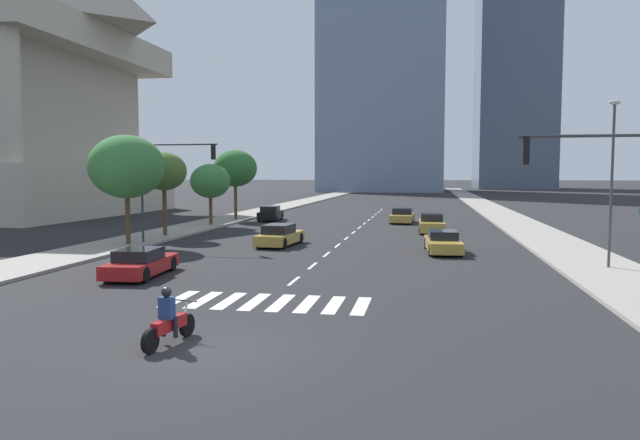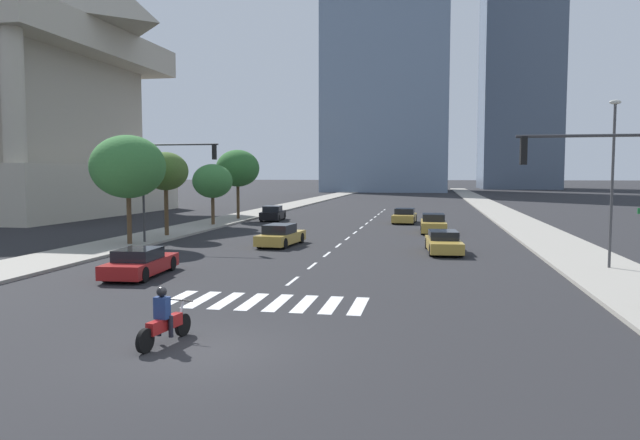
% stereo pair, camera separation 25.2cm
% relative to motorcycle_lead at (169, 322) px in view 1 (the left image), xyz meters
% --- Properties ---
extents(ground_plane, '(800.00, 800.00, 0.00)m').
position_rel_motorcycle_lead_xyz_m(ground_plane, '(1.15, -0.29, -0.58)').
color(ground_plane, '#232326').
extents(sidewalk_east, '(4.00, 260.00, 0.15)m').
position_rel_motorcycle_lead_xyz_m(sidewalk_east, '(14.10, 29.71, -0.51)').
color(sidewalk_east, gray).
rests_on(sidewalk_east, ground).
extents(sidewalk_west, '(4.00, 260.00, 0.15)m').
position_rel_motorcycle_lead_xyz_m(sidewalk_west, '(-11.79, 29.71, -0.51)').
color(sidewalk_west, gray).
rests_on(sidewalk_west, ground).
extents(crosswalk_near, '(6.75, 2.70, 0.01)m').
position_rel_motorcycle_lead_xyz_m(crosswalk_near, '(1.15, 5.20, -0.58)').
color(crosswalk_near, silver).
rests_on(crosswalk_near, ground).
extents(lane_divider_center, '(0.14, 50.00, 0.01)m').
position_rel_motorcycle_lead_xyz_m(lane_divider_center, '(1.15, 33.20, -0.58)').
color(lane_divider_center, silver).
rests_on(lane_divider_center, ground).
extents(motorcycle_lead, '(0.72, 2.21, 1.49)m').
position_rel_motorcycle_lead_xyz_m(motorcycle_lead, '(0.00, 0.00, 0.00)').
color(motorcycle_lead, black).
rests_on(motorcycle_lead, ground).
extents(sedan_red_0, '(2.01, 4.54, 1.19)m').
position_rel_motorcycle_lead_xyz_m(sedan_red_0, '(-5.42, 9.15, -0.03)').
color(sedan_red_0, maroon).
rests_on(sedan_red_0, ground).
extents(sedan_gold_1, '(2.05, 4.73, 1.18)m').
position_rel_motorcycle_lead_xyz_m(sedan_gold_1, '(7.29, 19.13, -0.03)').
color(sedan_gold_1, '#B28E38').
rests_on(sedan_gold_1, ground).
extents(sedan_gold_2, '(2.15, 4.66, 1.30)m').
position_rel_motorcycle_lead_xyz_m(sedan_gold_2, '(-2.24, 20.50, 0.01)').
color(sedan_gold_2, '#B28E38').
rests_on(sedan_gold_2, ground).
extents(sedan_gold_3, '(2.06, 4.40, 1.27)m').
position_rel_motorcycle_lead_xyz_m(sedan_gold_3, '(4.36, 38.41, 0.00)').
color(sedan_gold_3, '#B28E38').
rests_on(sedan_gold_3, ground).
extents(sedan_gold_4, '(1.90, 4.77, 1.38)m').
position_rel_motorcycle_lead_xyz_m(sedan_gold_4, '(6.79, 30.17, 0.05)').
color(sedan_gold_4, '#B28E38').
rests_on(sedan_gold_4, ground).
extents(sedan_black_5, '(2.03, 4.44, 1.36)m').
position_rel_motorcycle_lead_xyz_m(sedan_black_5, '(-7.70, 38.88, 0.04)').
color(sedan_black_5, black).
rests_on(sedan_black_5, ground).
extents(traffic_signal_near, '(4.29, 0.28, 5.74)m').
position_rel_motorcycle_lead_xyz_m(traffic_signal_near, '(11.72, 6.17, 3.49)').
color(traffic_signal_near, '#333335').
rests_on(traffic_signal_near, sidewalk_east).
extents(traffic_signal_far, '(5.12, 0.28, 6.29)m').
position_rel_motorcycle_lead_xyz_m(traffic_signal_far, '(-8.85, 19.63, 3.89)').
color(traffic_signal_far, '#333335').
rests_on(traffic_signal_far, sidewalk_west).
extents(street_lamp_east, '(0.50, 0.24, 7.36)m').
position_rel_motorcycle_lead_xyz_m(street_lamp_east, '(14.40, 14.21, 3.84)').
color(street_lamp_east, '#3F3F42').
rests_on(street_lamp_east, sidewalk_east).
extents(street_tree_nearest, '(4.37, 4.37, 6.43)m').
position_rel_motorcycle_lead_xyz_m(street_tree_nearest, '(-10.99, 18.56, 4.13)').
color(street_tree_nearest, '#4C3823').
rests_on(street_tree_nearest, sidewalk_west).
extents(street_tree_second, '(3.03, 3.03, 5.61)m').
position_rel_motorcycle_lead_xyz_m(street_tree_second, '(-10.99, 23.59, 3.87)').
color(street_tree_second, '#4C3823').
rests_on(street_tree_second, sidewalk_west).
extents(street_tree_third, '(3.26, 3.26, 4.95)m').
position_rel_motorcycle_lead_xyz_m(street_tree_third, '(-10.99, 32.28, 3.11)').
color(street_tree_third, '#4C3823').
rests_on(street_tree_third, sidewalk_west).
extents(street_tree_fourth, '(3.99, 3.99, 6.36)m').
position_rel_motorcycle_lead_xyz_m(street_tree_fourth, '(-10.99, 38.75, 4.22)').
color(street_tree_fourth, '#4C3823').
rests_on(street_tree_fourth, sidewalk_west).
extents(office_tower_left_skyline, '(29.33, 28.95, 90.09)m').
position_rel_motorcycle_lead_xyz_m(office_tower_left_skyline, '(-4.34, 135.76, 43.93)').
color(office_tower_left_skyline, slate).
rests_on(office_tower_left_skyline, ground).
extents(office_tower_center_skyline, '(20.95, 26.77, 107.04)m').
position_rel_motorcycle_lead_xyz_m(office_tower_center_skyline, '(31.27, 167.65, 52.41)').
color(office_tower_center_skyline, slate).
rests_on(office_tower_center_skyline, ground).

